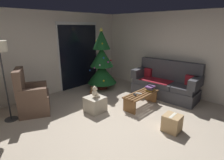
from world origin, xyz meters
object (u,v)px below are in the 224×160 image
at_px(book_stack, 150,88).
at_px(floor_lamp, 0,54).
at_px(teddy_bear_chestnut_by_tree, 92,92).
at_px(remote_black, 135,95).
at_px(coffee_table, 141,98).
at_px(teddy_bear_cream, 95,93).
at_px(cell_phone, 151,86).
at_px(cardboard_box_taped_mid_floor, 172,123).
at_px(remote_white, 139,93).
at_px(ottoman, 95,104).
at_px(armchair, 32,98).
at_px(couch, 165,84).
at_px(christmas_tree, 102,63).

relative_size(book_stack, floor_lamp, 0.15).
bearing_deg(teddy_bear_chestnut_by_tree, remote_black, -84.60).
xyz_separation_m(coffee_table, teddy_bear_cream, (-1.02, 0.66, 0.25)).
xyz_separation_m(cell_phone, teddy_bear_cream, (-1.40, 0.71, 0.00)).
bearing_deg(cardboard_box_taped_mid_floor, remote_white, 68.33).
distance_m(coffee_table, floor_lamp, 3.41).
height_order(remote_white, ottoman, remote_white).
height_order(remote_black, armchair, armchair).
bearing_deg(remote_black, floor_lamp, -179.96).
distance_m(couch, remote_black, 1.34).
bearing_deg(armchair, cell_phone, -34.75).
xyz_separation_m(remote_black, teddy_bear_chestnut_by_tree, (-0.14, 1.51, -0.26)).
relative_size(remote_white, christmas_tree, 0.08).
height_order(floor_lamp, teddy_bear_cream, floor_lamp).
xyz_separation_m(remote_black, cell_phone, (0.59, -0.09, 0.12)).
distance_m(remote_black, cardboard_box_taped_mid_floor, 1.25).
bearing_deg(teddy_bear_cream, ottoman, 146.99).
relative_size(remote_black, teddy_bear_chestnut_by_tree, 0.55).
xyz_separation_m(remote_white, cell_phone, (0.45, -0.07, 0.12)).
height_order(couch, teddy_bear_chestnut_by_tree, couch).
distance_m(coffee_table, teddy_bear_cream, 1.24).
xyz_separation_m(christmas_tree, teddy_bear_cream, (-1.31, -1.14, -0.40)).
bearing_deg(teddy_bear_chestnut_by_tree, coffee_table, -77.00).
relative_size(coffee_table, armchair, 0.97).
bearing_deg(cell_phone, remote_white, -178.33).
bearing_deg(couch, teddy_bear_cream, 160.24).
bearing_deg(couch, cardboard_box_taped_mid_floor, -147.98).
bearing_deg(teddy_bear_cream, floor_lamp, 146.55).
height_order(armchair, ottoman, armchair).
distance_m(book_stack, teddy_bear_chestnut_by_tree, 1.79).
height_order(coffee_table, christmas_tree, christmas_tree).
relative_size(cell_phone, christmas_tree, 0.07).
height_order(coffee_table, ottoman, ottoman).
xyz_separation_m(remote_white, armchair, (-2.07, 1.68, 0.02)).
bearing_deg(floor_lamp, coffee_table, -33.28).
height_order(cell_phone, armchair, armchair).
relative_size(cell_phone, floor_lamp, 0.08).
xyz_separation_m(coffee_table, remote_black, (-0.22, 0.05, 0.13)).
bearing_deg(cell_phone, remote_black, -178.07).
relative_size(ottoman, teddy_bear_cream, 1.54).
height_order(coffee_table, teddy_bear_cream, teddy_bear_cream).
bearing_deg(floor_lamp, christmas_tree, 1.15).
height_order(christmas_tree, teddy_bear_chestnut_by_tree, christmas_tree).
bearing_deg(couch, coffee_table, 174.63).
bearing_deg(teddy_bear_chestnut_by_tree, cell_phone, -65.29).
bearing_deg(book_stack, teddy_bear_chestnut_by_tree, 114.13).
bearing_deg(teddy_bear_cream, cell_phone, -26.82).
distance_m(remote_white, christmas_tree, 1.88).
height_order(cell_phone, teddy_bear_cream, teddy_bear_cream).
distance_m(armchair, teddy_bear_cream, 1.54).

